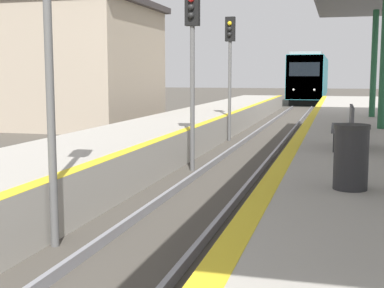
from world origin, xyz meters
TOP-DOWN VIEW (x-y plane):
  - train at (0.00, 50.37)m, footprint 2.89×18.19m
  - signal_near at (-1.39, 5.58)m, footprint 0.36×0.31m
  - signal_mid at (-1.07, 12.15)m, footprint 0.36×0.31m
  - signal_far at (-1.39, 18.71)m, footprint 0.36×0.31m
  - trash_bin at (2.78, 6.35)m, footprint 0.49×0.49m
  - bench at (2.75, 10.65)m, footprint 0.44×1.65m
  - station_building at (-12.20, 22.69)m, footprint 12.03×7.88m

SIDE VIEW (x-z plane):
  - trash_bin at x=2.78m, z-range 0.94..1.85m
  - bench at x=2.75m, z-range 0.97..1.89m
  - train at x=0.00m, z-range 0.04..4.37m
  - station_building at x=-12.20m, z-range 0.01..6.04m
  - signal_near at x=-1.39m, z-range 0.92..5.58m
  - signal_mid at x=-1.07m, z-range 0.92..5.58m
  - signal_far at x=-1.39m, z-range 0.92..5.58m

